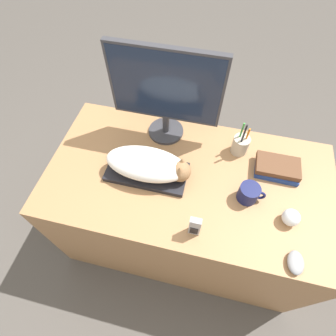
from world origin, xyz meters
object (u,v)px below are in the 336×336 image
object	(u,v)px
computer_mouse	(296,263)
baseball	(291,217)
keyboard	(147,172)
coffee_mug	(249,193)
cat	(150,165)
monitor	(165,90)
phone	(195,226)
book_stack	(277,168)
pen_cup	(240,145)

from	to	relation	value
computer_mouse	baseball	bearing A→B (deg)	96.62
keyboard	coffee_mug	world-z (taller)	coffee_mug
cat	computer_mouse	bearing A→B (deg)	-22.51
monitor	phone	xyz separation A→B (m)	(0.25, -0.52, -0.23)
computer_mouse	phone	xyz separation A→B (m)	(-0.41, 0.04, 0.04)
phone	book_stack	world-z (taller)	phone
coffee_mug	keyboard	bearing A→B (deg)	177.42
monitor	computer_mouse	size ratio (longest dim) A/B	5.43
monitor	phone	size ratio (longest dim) A/B	4.33
baseball	book_stack	size ratio (longest dim) A/B	0.36
pen_cup	phone	xyz separation A→B (m)	(-0.15, -0.48, 0.01)
monitor	coffee_mug	distance (m)	0.60
baseball	book_stack	xyz separation A→B (m)	(-0.05, 0.25, -0.01)
keyboard	monitor	distance (m)	0.39
keyboard	pen_cup	distance (m)	0.49
coffee_mug	book_stack	xyz separation A→B (m)	(0.13, 0.18, -0.01)
cat	keyboard	bearing A→B (deg)	180.00
computer_mouse	phone	size ratio (longest dim) A/B	0.80
book_stack	baseball	bearing A→B (deg)	-77.80
coffee_mug	book_stack	world-z (taller)	coffee_mug
cat	computer_mouse	size ratio (longest dim) A/B	4.16
cat	coffee_mug	world-z (taller)	cat
baseball	phone	bearing A→B (deg)	-159.89
phone	baseball	bearing A→B (deg)	20.11
book_stack	coffee_mug	bearing A→B (deg)	-125.54
baseball	phone	xyz separation A→B (m)	(-0.39, -0.14, 0.02)
monitor	coffee_mug	world-z (taller)	monitor
monitor	book_stack	size ratio (longest dim) A/B	2.53
monitor	pen_cup	size ratio (longest dim) A/B	2.51
pen_cup	baseball	world-z (taller)	pen_cup
cat	baseball	xyz separation A→B (m)	(0.65, -0.10, -0.04)
cat	phone	world-z (taller)	cat
coffee_mug	book_stack	distance (m)	0.22
keyboard	pen_cup	size ratio (longest dim) A/B	1.85
monitor	baseball	distance (m)	0.78
baseball	phone	size ratio (longest dim) A/B	0.62
monitor	computer_mouse	bearing A→B (deg)	-40.11
keyboard	baseball	distance (m)	0.67
cat	monitor	world-z (taller)	monitor
computer_mouse	coffee_mug	distance (m)	0.33
keyboard	cat	distance (m)	0.07
cat	phone	size ratio (longest dim) A/B	3.32
phone	coffee_mug	bearing A→B (deg)	46.04
book_stack	keyboard	bearing A→B (deg)	-165.64
keyboard	coffee_mug	xyz separation A→B (m)	(0.48, -0.02, 0.03)
computer_mouse	baseball	xyz separation A→B (m)	(-0.02, 0.18, 0.02)
cat	book_stack	size ratio (longest dim) A/B	1.93
coffee_mug	pen_cup	world-z (taller)	pen_cup
monitor	computer_mouse	distance (m)	0.90
coffee_mug	baseball	xyz separation A→B (m)	(0.18, -0.07, -0.00)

